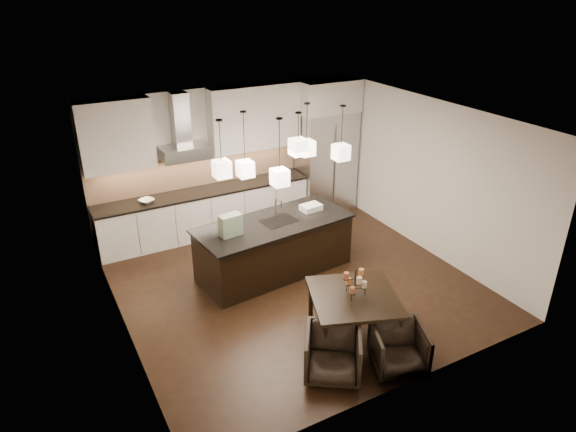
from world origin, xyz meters
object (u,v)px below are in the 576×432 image
island_body (274,248)px  armchair_right (399,348)px  armchair_left (333,354)px  dining_table (353,316)px  refrigerator (325,161)px

island_body → armchair_right: (0.30, -2.94, -0.14)m
island_body → armchair_right: 2.96m
armchair_left → dining_table: bearing=71.1°
armchair_left → armchair_right: size_ratio=1.05×
dining_table → island_body: bearing=114.2°
refrigerator → armchair_left: refrigerator is taller
refrigerator → armchair_right: bearing=-111.6°
island_body → dining_table: 2.14m
refrigerator → island_body: 2.98m
dining_table → refrigerator: bearing=83.2°
armchair_left → refrigerator: bearing=92.7°
refrigerator → armchair_left: bearing=-121.1°
dining_table → armchair_right: 0.82m
refrigerator → dining_table: 4.59m
refrigerator → armchair_right: refrigerator is taller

